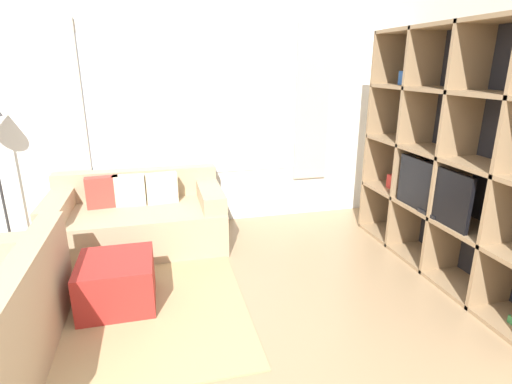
% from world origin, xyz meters
% --- Properties ---
extents(wall_back, '(5.85, 0.11, 2.70)m').
position_xyz_m(wall_back, '(0.00, 3.41, 1.36)').
color(wall_back, white).
rests_on(wall_back, ground_plane).
extents(wall_right, '(0.07, 4.58, 2.70)m').
position_xyz_m(wall_right, '(2.36, 1.69, 1.35)').
color(wall_right, white).
rests_on(wall_right, ground_plane).
extents(area_rug, '(2.40, 2.07, 0.01)m').
position_xyz_m(area_rug, '(-1.05, 1.68, 0.01)').
color(area_rug, tan).
rests_on(area_rug, ground_plane).
extents(shelving_unit, '(0.43, 2.50, 2.28)m').
position_xyz_m(shelving_unit, '(2.15, 1.53, 1.13)').
color(shelving_unit, '#232328').
rests_on(shelving_unit, ground_plane).
extents(couch_main, '(1.82, 0.99, 0.79)m').
position_xyz_m(couch_main, '(-0.74, 2.87, 0.31)').
color(couch_main, tan).
rests_on(couch_main, ground_plane).
extents(ottoman, '(0.60, 0.60, 0.41)m').
position_xyz_m(ottoman, '(-0.88, 1.70, 0.21)').
color(ottoman, '#A82823').
rests_on(ottoman, ground_plane).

